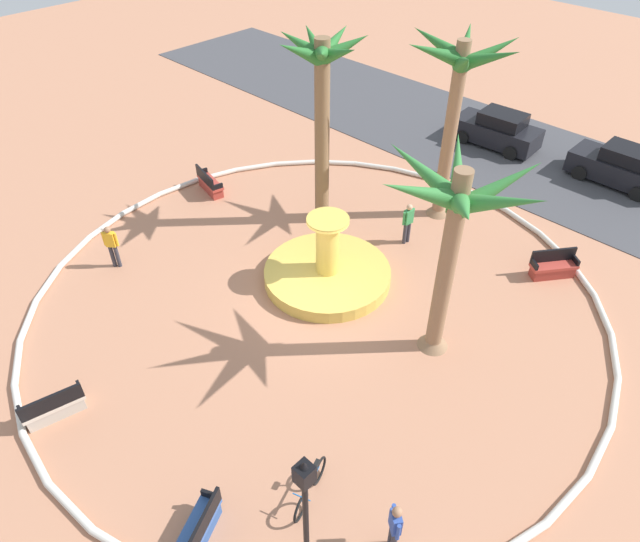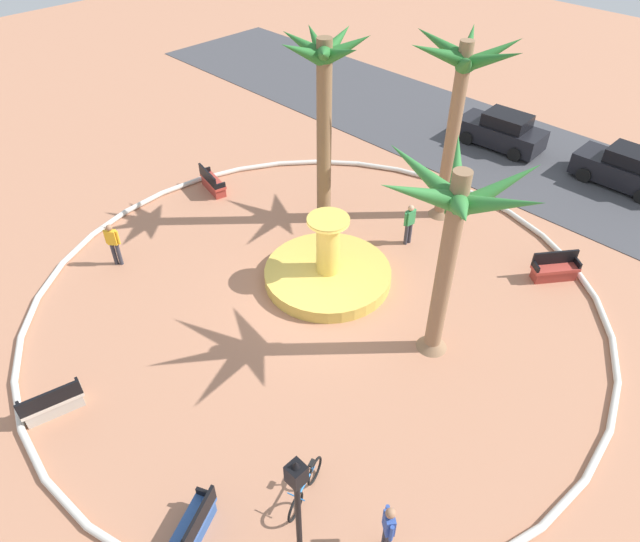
{
  "view_description": "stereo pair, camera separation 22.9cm",
  "coord_description": "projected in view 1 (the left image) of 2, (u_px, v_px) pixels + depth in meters",
  "views": [
    {
      "loc": [
        9.7,
        -9.83,
        12.69
      ],
      "look_at": [
        -0.14,
        0.3,
        1.0
      ],
      "focal_mm": 31.84,
      "sensor_mm": 36.0,
      "label": 1
    },
    {
      "loc": [
        9.87,
        -9.67,
        12.69
      ],
      "look_at": [
        -0.14,
        0.3,
        1.0
      ],
      "focal_mm": 31.84,
      "sensor_mm": 36.0,
      "label": 2
    }
  ],
  "objects": [
    {
      "name": "ground_plane",
      "position": [
        317.0,
        300.0,
        18.73
      ],
      "size": [
        80.0,
        80.0,
        0.0
      ],
      "primitive_type": "plane",
      "color": "tan"
    },
    {
      "name": "plaza_curb",
      "position": [
        317.0,
        298.0,
        18.67
      ],
      "size": [
        18.62,
        18.62,
        0.2
      ],
      "primitive_type": "torus",
      "color": "silver",
      "rests_on": "ground"
    },
    {
      "name": "street_asphalt",
      "position": [
        523.0,
        157.0,
        26.3
      ],
      "size": [
        48.0,
        8.0,
        0.03
      ],
      "primitive_type": "cube",
      "color": "#424247",
      "rests_on": "ground"
    },
    {
      "name": "fountain",
      "position": [
        327.0,
        272.0,
        19.33
      ],
      "size": [
        4.33,
        4.33,
        2.54
      ],
      "color": "gold",
      "rests_on": "ground"
    },
    {
      "name": "palm_tree_near_fountain",
      "position": [
        458.0,
        89.0,
        19.44
      ],
      "size": [
        4.09,
        3.79,
        7.03
      ],
      "color": "#8E6B4C",
      "rests_on": "ground"
    },
    {
      "name": "palm_tree_by_curb",
      "position": [
        455.0,
        221.0,
        14.26
      ],
      "size": [
        4.41,
        3.97,
        6.27
      ],
      "color": "#8E6B4C",
      "rests_on": "ground"
    },
    {
      "name": "palm_tree_mid_plaza",
      "position": [
        322.0,
        95.0,
        19.18
      ],
      "size": [
        3.28,
        3.27,
        7.21
      ],
      "color": "brown",
      "rests_on": "ground"
    },
    {
      "name": "bench_east",
      "position": [
        553.0,
        268.0,
        19.51
      ],
      "size": [
        1.36,
        1.58,
        1.0
      ],
      "color": "#B73D33",
      "rests_on": "ground"
    },
    {
      "name": "bench_west",
      "position": [
        54.0,
        407.0,
        15.0
      ],
      "size": [
        0.84,
        1.67,
        1.0
      ],
      "color": "beige",
      "rests_on": "ground"
    },
    {
      "name": "bench_north",
      "position": [
        210.0,
        184.0,
        23.76
      ],
      "size": [
        1.67,
        0.83,
        1.0
      ],
      "color": "#B73D33",
      "rests_on": "ground"
    },
    {
      "name": "bench_southeast",
      "position": [
        198.0,
        532.0,
        12.44
      ],
      "size": [
        1.15,
        1.66,
        1.0
      ],
      "color": "#335BA8",
      "rests_on": "ground"
    },
    {
      "name": "lamppost",
      "position": [
        305.0,
        510.0,
        10.78
      ],
      "size": [
        0.32,
        0.32,
        3.94
      ],
      "color": "black",
      "rests_on": "ground"
    },
    {
      "name": "bicycle_red_frame",
      "position": [
        310.0,
        488.0,
        13.2
      ],
      "size": [
        0.68,
        1.64,
        0.94
      ],
      "color": "black",
      "rests_on": "ground"
    },
    {
      "name": "person_cyclist_helmet",
      "position": [
        395.0,
        527.0,
        11.9
      ],
      "size": [
        0.44,
        0.37,
        1.71
      ],
      "color": "#33333D",
      "rests_on": "ground"
    },
    {
      "name": "person_cyclist_photo",
      "position": [
        408.0,
        222.0,
        20.63
      ],
      "size": [
        0.25,
        0.52,
        1.66
      ],
      "color": "#33333D",
      "rests_on": "ground"
    },
    {
      "name": "person_pedestrian_stroll",
      "position": [
        112.0,
        245.0,
        19.54
      ],
      "size": [
        0.43,
        0.37,
        1.68
      ],
      "color": "#33333D",
      "rests_on": "ground"
    },
    {
      "name": "parked_car_leftmost",
      "position": [
        497.0,
        130.0,
        26.75
      ],
      "size": [
        4.09,
        2.1,
        1.67
      ],
      "color": "black",
      "rests_on": "ground"
    },
    {
      "name": "parked_car_second",
      "position": [
        621.0,
        167.0,
        24.04
      ],
      "size": [
        4.01,
        1.94,
        1.67
      ],
      "color": "black",
      "rests_on": "ground"
    }
  ]
}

